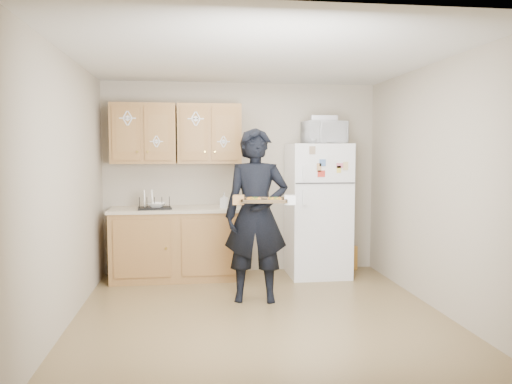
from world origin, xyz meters
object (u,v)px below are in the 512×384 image
Objects in this scene: person at (256,215)px; dish_rack at (154,202)px; refrigerator at (318,210)px; baking_tray at (264,201)px; microwave at (324,133)px.

dish_rack is (-1.14, 0.97, 0.06)m from person.
person is 4.61× the size of dish_rack.
refrigerator is 1.60m from baking_tray.
baking_tray is 0.89× the size of microwave.
microwave is at bearing 52.23° from person.
person reaches higher than dish_rack.
dish_rack is (-1.18, 1.26, -0.13)m from baking_tray.
refrigerator is at bearing 132.18° from microwave.
person is 4.07× the size of baking_tray.
microwave is (0.99, 0.96, 0.92)m from person.
baking_tray is 1.73m from dish_rack.
refrigerator is 3.32× the size of microwave.
dish_rack is (-2.06, -0.04, 0.13)m from refrigerator.
microwave reaches higher than dish_rack.
dish_rack is (-2.12, 0.01, -0.86)m from microwave.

